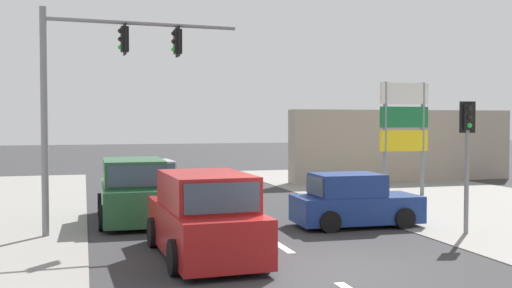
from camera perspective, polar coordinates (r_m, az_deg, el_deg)
ground_plane at (r=12.33m, az=6.33°, el=-12.05°), size 140.00×140.00×0.00m
lane_dash_mid at (r=15.08m, az=1.92°, el=-9.40°), size 0.20×2.40×0.01m
lane_dash_far at (r=19.82m, az=-2.58°, el=-6.61°), size 0.20×2.40×0.01m
traffic_signal_mast at (r=16.62m, az=-15.07°, el=5.96°), size 5.28×0.52×6.00m
pedestal_signal_right_kerb at (r=16.94m, az=19.47°, el=-0.02°), size 0.44×0.30×3.56m
shopping_plaza_sign at (r=24.78m, az=13.93°, el=2.00°), size 2.10×0.16×4.60m
shopfront_wall_far at (r=31.23m, az=13.84°, el=-0.15°), size 12.00×1.00×3.60m
suv_oncoming_near at (r=18.49m, az=-11.63°, el=-4.53°), size 2.11×4.56×1.90m
hatchback_oncoming_mid at (r=17.55m, az=9.29°, el=-5.47°), size 3.69×1.88×1.53m
hatchback_receding_far at (r=23.60m, az=-9.89°, el=-3.52°), size 1.94×3.72×1.53m
suv_kerbside_parked at (r=13.42m, az=-4.91°, el=-7.03°), size 2.20×4.60×1.90m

